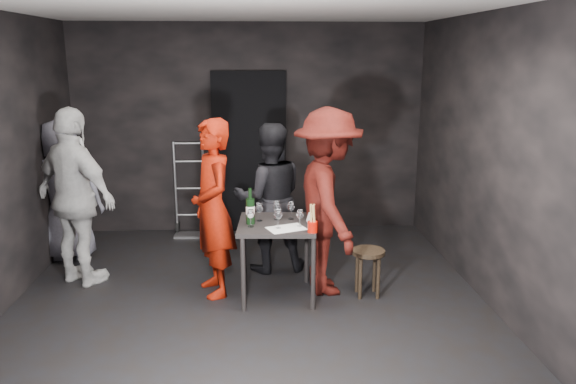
{
  "coord_description": "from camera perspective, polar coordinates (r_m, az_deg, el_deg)",
  "views": [
    {
      "loc": [
        0.06,
        -4.8,
        2.32
      ],
      "look_at": [
        0.37,
        0.25,
        1.06
      ],
      "focal_mm": 35.0,
      "sensor_mm": 36.0,
      "label": 1
    }
  ],
  "objects": [
    {
      "name": "wine_glass_b",
      "position": [
        5.37,
        -2.95,
        -1.96
      ],
      "size": [
        0.09,
        0.09,
        0.19
      ],
      "primitive_type": null,
      "rotation": [
        0.0,
        0.0,
        0.32
      ],
      "color": "white",
      "rests_on": "tasting_table"
    },
    {
      "name": "bystander_cream",
      "position": [
        5.96,
        -20.88,
        1.21
      ],
      "size": [
        1.4,
        1.24,
        2.19
      ],
      "primitive_type": "imported",
      "rotation": [
        0.0,
        0.0,
        2.53
      ],
      "color": "silver",
      "rests_on": "floor"
    },
    {
      "name": "wall_back",
      "position": [
        7.36,
        -3.97,
        6.37
      ],
      "size": [
        4.5,
        0.04,
        2.7
      ],
      "primitive_type": "cube",
      "color": "black",
      "rests_on": "ground"
    },
    {
      "name": "woman_black",
      "position": [
        6.0,
        -1.89,
        -0.06
      ],
      "size": [
        0.89,
        0.56,
        1.73
      ],
      "primitive_type": "imported",
      "rotation": [
        0.0,
        0.0,
        3.26
      ],
      "color": "black",
      "rests_on": "floor"
    },
    {
      "name": "wine_glass_f",
      "position": [
        5.42,
        0.3,
        -1.81
      ],
      "size": [
        0.08,
        0.08,
        0.19
      ],
      "primitive_type": null,
      "rotation": [
        0.0,
        0.0,
        -0.12
      ],
      "color": "white",
      "rests_on": "tasting_table"
    },
    {
      "name": "wine_glass_d",
      "position": [
        5.13,
        -1.01,
        -2.64
      ],
      "size": [
        0.08,
        0.08,
        0.2
      ],
      "primitive_type": null,
      "rotation": [
        0.0,
        0.0,
        -0.08
      ],
      "color": "white",
      "rests_on": "tasting_table"
    },
    {
      "name": "ceiling",
      "position": [
        4.81,
        -4.43,
        18.48
      ],
      "size": [
        4.5,
        5.0,
        0.02
      ],
      "primitive_type": "cube",
      "color": "silver",
      "rests_on": "ground"
    },
    {
      "name": "wallbox_lower",
      "position": [
        7.37,
        4.27,
        6.77
      ],
      "size": [
        0.1,
        0.06,
        0.14
      ],
      "primitive_type": "cube",
      "color": "#B7B7B2",
      "rests_on": "wall_back"
    },
    {
      "name": "man_maroon",
      "position": [
        5.4,
        4.11,
        1.01
      ],
      "size": [
        0.87,
        1.52,
        2.22
      ],
      "primitive_type": "imported",
      "rotation": [
        0.0,
        0.0,
        1.72
      ],
      "color": "#3C0D09",
      "rests_on": "floor"
    },
    {
      "name": "wine_glass_a",
      "position": [
        5.2,
        -3.82,
        -2.58
      ],
      "size": [
        0.09,
        0.09,
        0.18
      ],
      "primitive_type": null,
      "rotation": [
        0.0,
        0.0,
        0.27
      ],
      "color": "white",
      "rests_on": "tasting_table"
    },
    {
      "name": "floor",
      "position": [
        5.33,
        -3.88,
        -11.86
      ],
      "size": [
        4.5,
        5.0,
        0.02
      ],
      "primitive_type": "cube",
      "color": "black",
      "rests_on": "ground"
    },
    {
      "name": "wine_glass_e",
      "position": [
        5.19,
        1.21,
        -2.6
      ],
      "size": [
        0.07,
        0.07,
        0.18
      ],
      "primitive_type": null,
      "rotation": [
        0.0,
        0.0,
        0.06
      ],
      "color": "white",
      "rests_on": "tasting_table"
    },
    {
      "name": "breadstick_cup",
      "position": [
        5.03,
        2.51,
        -2.73
      ],
      "size": [
        0.09,
        0.09,
        0.28
      ],
      "rotation": [
        0.0,
        0.0,
        -0.28
      ],
      "color": "#B80E03",
      "rests_on": "tasting_table"
    },
    {
      "name": "bystander_grey",
      "position": [
        6.81,
        -21.76,
        0.69
      ],
      "size": [
        0.88,
        0.51,
        1.74
      ],
      "primitive_type": "imported",
      "rotation": [
        0.0,
        0.0,
        3.19
      ],
      "color": "slate",
      "rests_on": "floor"
    },
    {
      "name": "doorway",
      "position": [
        7.35,
        -3.93,
        3.99
      ],
      "size": [
        0.95,
        0.1,
        2.1
      ],
      "primitive_type": "cube",
      "color": "black",
      "rests_on": "ground"
    },
    {
      "name": "wine_bottle",
      "position": [
        5.28,
        -3.85,
        -1.85
      ],
      "size": [
        0.08,
        0.08,
        0.34
      ],
      "rotation": [
        0.0,
        0.0,
        -0.32
      ],
      "color": "black",
      "rests_on": "tasting_table"
    },
    {
      "name": "stool",
      "position": [
        5.53,
        8.14,
        -6.85
      ],
      "size": [
        0.32,
        0.32,
        0.47
      ],
      "rotation": [
        0.0,
        0.0,
        -0.18
      ],
      "color": "#321E15",
      "rests_on": "floor"
    },
    {
      "name": "tasting_table",
      "position": [
        5.37,
        -1.16,
        -4.13
      ],
      "size": [
        0.72,
        0.72,
        0.75
      ],
      "rotation": [
        0.0,
        0.0,
        -0.06
      ],
      "color": "black",
      "rests_on": "floor"
    },
    {
      "name": "hand_truck",
      "position": [
        7.44,
        -9.86,
        -2.62
      ],
      "size": [
        0.41,
        0.34,
        1.22
      ],
      "rotation": [
        0.0,
        0.0,
        -0.03
      ],
      "color": "#B2B2B7",
      "rests_on": "floor"
    },
    {
      "name": "wine_glass_c",
      "position": [
        5.41,
        -1.14,
        -1.78
      ],
      "size": [
        0.08,
        0.08,
        0.2
      ],
      "primitive_type": null,
      "rotation": [
        0.0,
        0.0,
        -0.05
      ],
      "color": "white",
      "rests_on": "tasting_table"
    },
    {
      "name": "server_red",
      "position": [
        5.41,
        -7.69,
        -0.32
      ],
      "size": [
        0.69,
        0.84,
        1.99
      ],
      "primitive_type": "imported",
      "rotation": [
        0.0,
        0.0,
        -1.23
      ],
      "color": "#901404",
      "rests_on": "floor"
    },
    {
      "name": "wall_front",
      "position": [
        2.49,
        -4.62,
        -8.9
      ],
      "size": [
        4.5,
        0.04,
        2.7
      ],
      "primitive_type": "cube",
      "color": "black",
      "rests_on": "ground"
    },
    {
      "name": "reserved_card",
      "position": [
        5.32,
        2.18,
        -2.59
      ],
      "size": [
        0.09,
        0.14,
        0.1
      ],
      "primitive_type": null,
      "rotation": [
        0.0,
        0.0,
        0.06
      ],
      "color": "white",
      "rests_on": "tasting_table"
    },
    {
      "name": "tasting_mat",
      "position": [
        5.16,
        -0.18,
        -3.72
      ],
      "size": [
        0.39,
        0.33,
        0.0
      ],
      "primitive_type": "cube",
      "rotation": [
        0.0,
        0.0,
        0.37
      ],
      "color": "white",
      "rests_on": "tasting_table"
    },
    {
      "name": "wall_right",
      "position": [
        5.36,
        20.69,
        2.66
      ],
      "size": [
        0.04,
        5.0,
        2.7
      ],
      "primitive_type": "cube",
      "color": "black",
      "rests_on": "ground"
    },
    {
      "name": "wallbox_upper",
      "position": [
        7.34,
        2.71,
        7.15
      ],
      "size": [
        0.12,
        0.06,
        0.12
      ],
      "primitive_type": "cube",
      "color": "#B7B7B2",
      "rests_on": "wall_back"
    }
  ]
}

